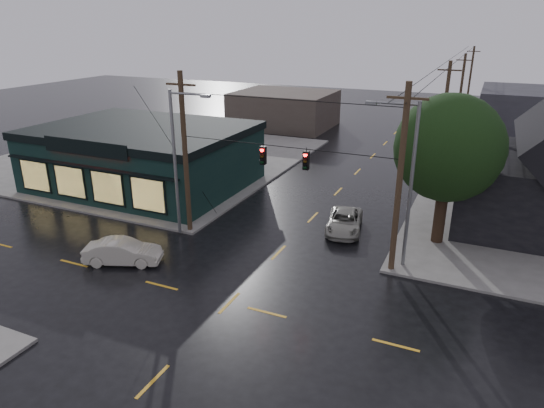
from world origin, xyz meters
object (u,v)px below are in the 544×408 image
at_px(utility_pole_ne, 391,271).
at_px(sedan_cream, 123,252).
at_px(corner_tree, 449,148).
at_px(utility_pole_nw, 190,231).
at_px(suv_silver, 344,222).

distance_m(utility_pole_ne, sedan_cream, 14.94).
bearing_deg(corner_tree, utility_pole_nw, -162.48).
height_order(corner_tree, utility_pole_ne, corner_tree).
xyz_separation_m(utility_pole_nw, utility_pole_ne, (13.00, 0.00, 0.00)).
bearing_deg(utility_pole_nw, corner_tree, 17.52).
height_order(sedan_cream, suv_silver, sedan_cream).
distance_m(corner_tree, utility_pole_nw, 16.68).
xyz_separation_m(utility_pole_ne, suv_silver, (-3.87, 4.18, 0.64)).
relative_size(corner_tree, utility_pole_ne, 0.89).
bearing_deg(sedan_cream, utility_pole_nw, -32.17).
relative_size(utility_pole_ne, sedan_cream, 2.38).
bearing_deg(sedan_cream, suv_silver, -68.75).
xyz_separation_m(utility_pole_nw, sedan_cream, (-0.95, -5.31, 0.70)).
bearing_deg(suv_silver, corner_tree, -5.78).
distance_m(utility_pole_nw, utility_pole_ne, 13.00).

